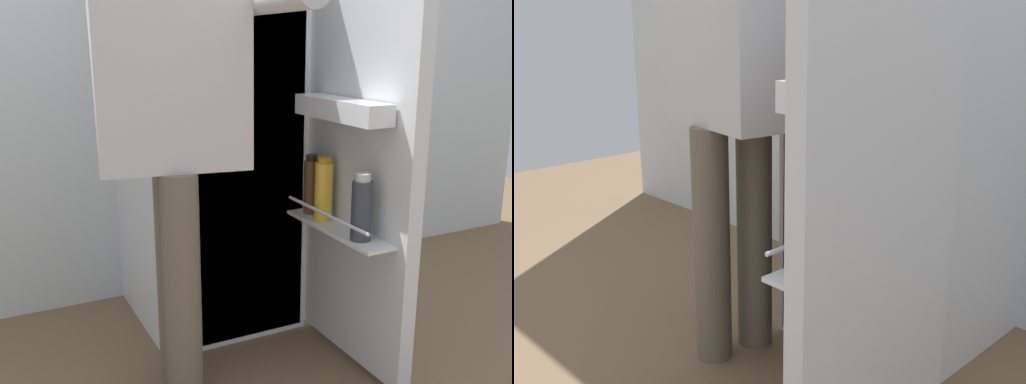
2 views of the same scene
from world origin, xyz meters
The scene contains 2 objects.
refrigerator centered at (0.03, 0.52, 0.83)m, with size 0.67×1.25×1.66m.
person centered at (-0.31, 0.04, 0.96)m, with size 0.55×0.81×1.59m.
Camera 2 is at (1.16, -1.23, 1.14)m, focal length 43.68 mm.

